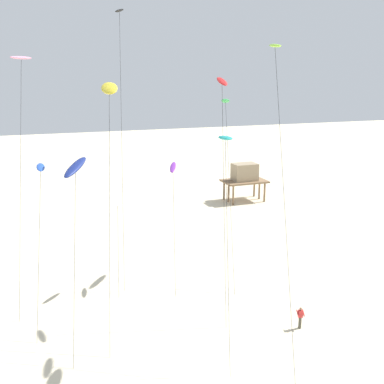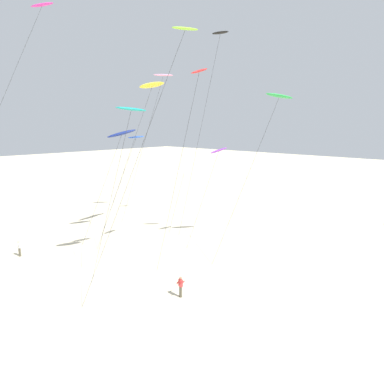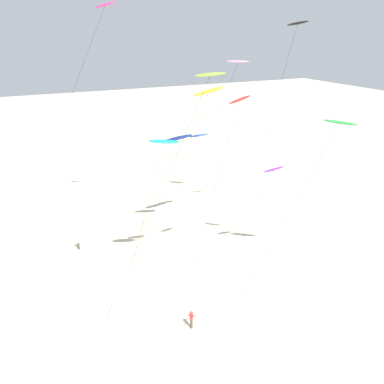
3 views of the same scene
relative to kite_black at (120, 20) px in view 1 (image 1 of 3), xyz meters
name	(u,v)px [view 1 (image 1 of 3)]	position (x,y,z in m)	size (l,w,h in m)	color
kite_black	(120,20)	(0.00, 0.00, 0.00)	(2.31, 6.46, 23.82)	black
kite_teal	(225,140)	(3.26, -15.29, -8.53)	(1.89, 5.28, 14.53)	teal
kite_yellow	(109,89)	(-2.59, -8.05, -5.58)	(2.47, 8.26, 17.86)	yellow
kite_purple	(173,169)	(3.39, -4.03, -12.52)	(1.77, 4.90, 10.75)	purple
kite_green	(226,103)	(9.19, -2.02, -7.08)	(3.20, 8.79, 16.15)	green
kite_white	(118,207)	(-1.63, -4.27, -15.38)	(1.39, 3.04, 7.81)	white
kite_blue	(41,169)	(-7.62, -6.58, -11.30)	(1.66, 5.85, 11.72)	blue
kite_pink	(21,61)	(-8.27, -1.40, -3.57)	(2.88, 7.54, 19.56)	pink
kite_lime	(275,53)	(7.56, -13.56, -3.19)	(2.97, 9.54, 20.20)	#8CD833
kite_navy	(75,168)	(-5.49, -10.17, -10.68)	(2.58, 6.41, 12.67)	navy
kite_red	(222,87)	(5.49, -9.57, -5.46)	(1.62, 5.30, 18.05)	red
kite_flyer_middle	(300,317)	(9.33, -15.71, -21.80)	(0.63, 0.61, 1.67)	#4C4738
stilt_house	(245,175)	(21.33, 17.76, -18.80)	(6.31, 4.02, 5.57)	#846647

